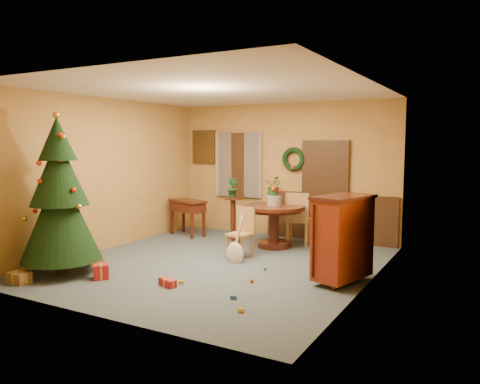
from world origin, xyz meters
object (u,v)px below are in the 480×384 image
Objects in this scene: dining_table at (274,218)px; writing_desk at (187,209)px; christmas_tree at (60,198)px; sideboard at (343,236)px; chair_near at (242,230)px.

dining_table reaches higher than writing_desk.
christmas_tree reaches higher than sideboard.
christmas_tree is at bearing -157.37° from sideboard.
sideboard reaches higher than writing_desk.
dining_table is 0.48× the size of christmas_tree.
dining_table is 2.50m from sideboard.
writing_desk is 0.77× the size of sideboard.
christmas_tree is at bearing -122.61° from dining_table.
sideboard is at bearing 22.63° from christmas_tree.
writing_desk is at bearing 150.59° from chair_near.
chair_near is (-0.17, -0.99, -0.10)m from dining_table.
sideboard is (4.03, -1.79, 0.09)m from writing_desk.
dining_table is 1.21× the size of writing_desk.
writing_desk is 4.41m from sideboard.
chair_near reaches higher than writing_desk.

